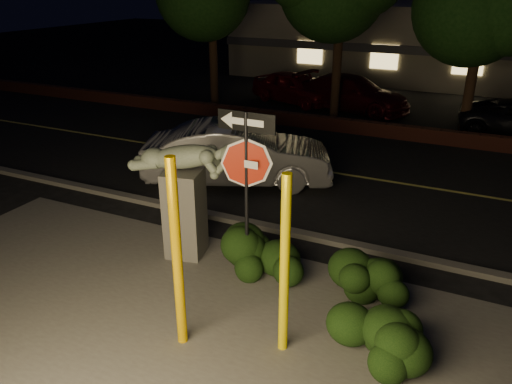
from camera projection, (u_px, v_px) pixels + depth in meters
ground at (377, 147)px, 16.91m from camera, size 90.00×90.00×0.00m
patio at (219, 345)px, 7.76m from camera, size 14.00×6.00×0.02m
road at (354, 176)px, 14.41m from camera, size 80.00×8.00×0.01m
lane_marking at (354, 176)px, 14.41m from camera, size 80.00×0.12×0.00m
curb at (305, 235)px, 10.98m from camera, size 80.00×0.25×0.12m
brick_wall at (386, 130)px, 17.89m from camera, size 40.00×0.35×0.50m
parking_lot at (411, 104)px, 22.73m from camera, size 40.00×12.00×0.01m
building at (438, 40)px, 28.59m from camera, size 22.00×10.20×4.00m
yellow_pole_left at (177, 256)px, 7.25m from camera, size 0.15×0.15×3.08m
yellow_pole_right at (285, 268)px, 7.14m from camera, size 0.14×0.14×2.90m
signpost at (246, 164)px, 8.71m from camera, size 1.09×0.09×3.20m
sculpture at (185, 187)px, 9.76m from camera, size 2.29×1.04×2.45m
hedge_center at (267, 253)px, 9.40m from camera, size 2.04×1.34×0.98m
hedge_right at (368, 273)px, 8.73m from camera, size 1.77×1.36×1.03m
hedge_far_right at (380, 333)px, 7.26m from camera, size 1.56×1.04×1.03m
silver_sedan at (238, 154)px, 13.67m from camera, size 5.37×3.64×1.67m
parked_car_red at (294, 87)px, 22.65m from camera, size 4.51×3.03×1.43m
parked_car_darkred at (352, 93)px, 21.39m from camera, size 5.40×3.11×1.47m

